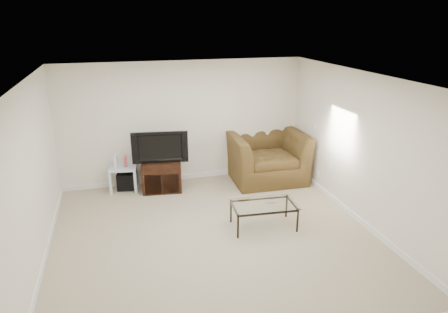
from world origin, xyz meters
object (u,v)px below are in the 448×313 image
object	(u,v)px
tv_stand	(162,175)
television	(160,146)
coffee_table	(263,216)
recliner	(267,148)
subwoofer	(126,180)
side_table	(124,178)

from	to	relation	value
tv_stand	television	world-z (taller)	television
television	coffee_table	bearing A→B (deg)	-45.62
recliner	television	bearing A→B (deg)	-177.63
television	recliner	xyz separation A→B (m)	(2.23, 0.03, -0.26)
coffee_table	recliner	bearing A→B (deg)	67.74
subwoofer	recliner	size ratio (longest dim) A/B	0.21
tv_stand	subwoofer	size ratio (longest dim) A/B	2.31
tv_stand	subwoofer	bearing A→B (deg)	167.52
side_table	television	bearing A→B (deg)	-19.80
recliner	coffee_table	bearing A→B (deg)	-110.69
subwoofer	television	bearing A→B (deg)	-21.92
side_table	recliner	size ratio (longest dim) A/B	0.34
subwoofer	coffee_table	world-z (taller)	coffee_table
side_table	tv_stand	bearing A→B (deg)	-17.49
tv_stand	television	distance (m)	0.63
recliner	coffee_table	world-z (taller)	recliner
television	recliner	distance (m)	2.24
television	side_table	world-z (taller)	television
subwoofer	coffee_table	size ratio (longest dim) A/B	0.31
television	recliner	bearing A→B (deg)	8.61
tv_stand	side_table	xyz separation A→B (m)	(-0.73, 0.23, -0.06)
tv_stand	coffee_table	bearing A→B (deg)	-46.89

